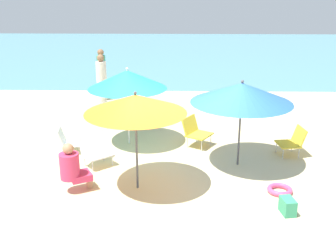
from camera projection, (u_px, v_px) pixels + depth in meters
ground_plane at (181, 174)px, 8.22m from camera, size 40.00×40.00×0.00m
sea_water at (180, 53)px, 21.86m from camera, size 40.00×16.00×0.01m
umbrella_blue at (242, 93)px, 8.13m from camera, size 1.99×1.99×1.76m
umbrella_teal at (127, 79)px, 9.25m from camera, size 1.75×1.75×1.77m
umbrella_orange at (135, 104)px, 7.14m from camera, size 1.77×1.77×1.81m
beach_chair_a at (293, 141)px, 8.99m from camera, size 0.58×0.55×0.62m
beach_chair_b at (95, 149)px, 8.52m from camera, size 0.75×0.75×0.65m
beach_chair_c at (68, 140)px, 9.17m from camera, size 0.57×0.51×0.54m
beach_chair_d at (195, 131)px, 9.52m from camera, size 0.75×0.75×0.65m
person_a at (102, 74)px, 13.01m from camera, size 0.27×0.27×1.59m
person_b at (72, 167)px, 7.40m from camera, size 0.57×0.50×0.92m
person_c at (102, 85)px, 11.41m from camera, size 0.28×0.28×1.71m
person_d at (141, 110)px, 10.71m from camera, size 0.55×0.44×0.94m
swim_ring at (280, 190)px, 7.48m from camera, size 0.45×0.45×0.09m
beach_bag at (288, 206)px, 6.77m from camera, size 0.24×0.33×0.26m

